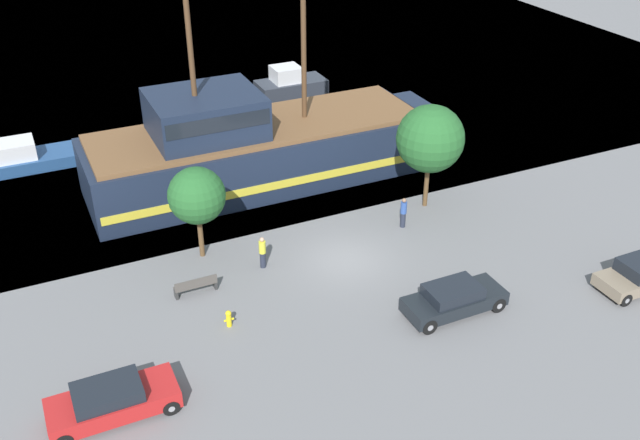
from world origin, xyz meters
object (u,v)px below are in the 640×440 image
at_px(moored_boat_dockside, 19,158).
at_px(pedestrian_walking_near, 262,252).
at_px(pirate_ship, 254,147).
at_px(bench_promenade_east, 196,285).
at_px(fire_hydrant, 229,318).
at_px(pedestrian_walking_far, 403,213).
at_px(moored_boat_outer, 290,84).
at_px(parked_car_curb_rear, 112,401).
at_px(parked_car_curb_front, 454,299).

relative_size(moored_boat_dockside, pedestrian_walking_near, 4.14).
bearing_deg(pirate_ship, bench_promenade_east, -124.03).
relative_size(fire_hydrant, pedestrian_walking_far, 0.47).
distance_m(fire_hydrant, pedestrian_walking_far, 11.28).
bearing_deg(moored_boat_outer, pirate_ship, -120.95).
xyz_separation_m(fire_hydrant, bench_promenade_east, (-0.59, 2.74, 0.03)).
bearing_deg(parked_car_curb_rear, bench_promenade_east, 50.91).
xyz_separation_m(moored_boat_outer, pedestrian_walking_far, (-2.15, -19.91, 0.02)).
height_order(fire_hydrant, bench_promenade_east, bench_promenade_east).
bearing_deg(fire_hydrant, pedestrian_walking_far, 20.19).
bearing_deg(moored_boat_outer, pedestrian_walking_near, -115.97).
bearing_deg(parked_car_curb_front, moored_boat_outer, 81.92).
relative_size(parked_car_curb_rear, fire_hydrant, 5.87).
distance_m(parked_car_curb_front, pedestrian_walking_far, 7.20).
relative_size(parked_car_curb_front, parked_car_curb_rear, 0.98).
distance_m(parked_car_curb_rear, pedestrian_walking_far, 17.29).
bearing_deg(moored_boat_outer, parked_car_curb_rear, -123.86).
height_order(moored_boat_outer, pedestrian_walking_near, moored_boat_outer).
xyz_separation_m(parked_car_curb_front, pedestrian_walking_near, (-6.08, 6.57, 0.12)).
bearing_deg(pedestrian_walking_near, bench_promenade_east, -167.96).
relative_size(parked_car_curb_front, fire_hydrant, 5.74).
bearing_deg(moored_boat_dockside, bench_promenade_east, -70.42).
relative_size(bench_promenade_east, pedestrian_walking_near, 1.18).
bearing_deg(fire_hydrant, moored_boat_dockside, 108.57).
xyz_separation_m(fire_hydrant, pedestrian_walking_near, (2.82, 3.47, 0.40)).
bearing_deg(pedestrian_walking_near, pedestrian_walking_far, 3.13).
xyz_separation_m(moored_boat_dockside, parked_car_curb_front, (15.35, -22.30, 0.06)).
height_order(pirate_ship, pedestrian_walking_near, pirate_ship).
height_order(moored_boat_dockside, parked_car_curb_rear, moored_boat_dockside).
bearing_deg(moored_boat_dockside, parked_car_curb_rear, -86.96).
distance_m(moored_boat_outer, parked_car_curb_front, 27.18).
relative_size(bench_promenade_east, pedestrian_walking_far, 1.16).
relative_size(fire_hydrant, pedestrian_walking_near, 0.48).
bearing_deg(pedestrian_walking_far, pirate_ship, 122.31).
height_order(pirate_ship, pedestrian_walking_far, pirate_ship).
bearing_deg(parked_car_curb_front, parked_car_curb_rear, 179.64).
relative_size(pirate_ship, pedestrian_walking_near, 12.67).
distance_m(moored_boat_dockside, fire_hydrant, 20.25).
relative_size(parked_car_curb_front, bench_promenade_east, 2.32).
bearing_deg(moored_boat_outer, fire_hydrant, -118.13).
height_order(moored_boat_dockside, pedestrian_walking_near, moored_boat_dockside).
distance_m(moored_boat_outer, bench_promenade_east, 24.92).
distance_m(fire_hydrant, bench_promenade_east, 2.80).
xyz_separation_m(parked_car_curb_front, bench_promenade_east, (-9.50, 5.84, -0.24)).
xyz_separation_m(moored_boat_outer, bench_promenade_east, (-13.32, -21.06, -0.36)).
relative_size(pedestrian_walking_near, pedestrian_walking_far, 0.98).
bearing_deg(pedestrian_walking_near, fire_hydrant, -129.14).
bearing_deg(parked_car_curb_rear, pirate_ship, 53.93).
xyz_separation_m(parked_car_curb_rear, pedestrian_walking_far, (15.85, 6.91, 0.15)).
distance_m(parked_car_curb_rear, fire_hydrant, 6.08).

